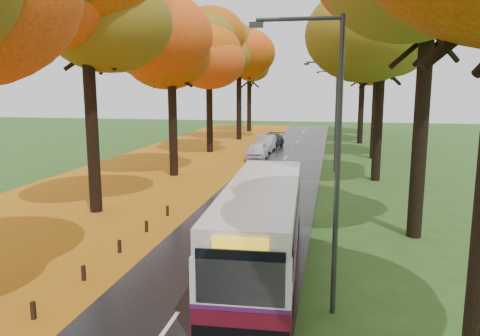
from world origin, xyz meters
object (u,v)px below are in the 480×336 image
(car_silver, at_px, (266,143))
(car_dark, at_px, (271,140))
(bus, at_px, (262,223))
(streetlamp_far, at_px, (334,99))
(car_white, at_px, (257,151))
(streetlamp_near, at_px, (329,144))
(streetlamp_mid, at_px, (333,107))

(car_silver, xyz_separation_m, car_dark, (0.12, 2.87, -0.06))
(bus, xyz_separation_m, car_silver, (-4.08, 28.96, -0.73))
(streetlamp_far, xyz_separation_m, car_white, (-6.30, -17.19, -3.95))
(streetlamp_far, bearing_deg, bus, -93.11)
(streetlamp_near, bearing_deg, car_dark, 100.02)
(car_dark, bearing_deg, streetlamp_mid, -56.20)
(car_silver, bearing_deg, streetlamp_near, -77.83)
(streetlamp_near, height_order, streetlamp_mid, same)
(car_white, relative_size, car_silver, 0.93)
(streetlamp_near, xyz_separation_m, car_dark, (-6.18, 34.97, -3.98))
(streetlamp_near, relative_size, streetlamp_mid, 1.00)
(streetlamp_mid, distance_m, bus, 19.26)
(car_silver, bearing_deg, streetlamp_mid, -56.98)
(streetlamp_far, relative_size, car_dark, 1.69)
(streetlamp_far, bearing_deg, car_silver, -117.88)
(streetlamp_far, relative_size, bus, 0.73)
(streetlamp_far, bearing_deg, streetlamp_near, -90.00)
(car_silver, height_order, car_dark, car_silver)
(bus, bearing_deg, car_silver, 94.94)
(car_white, distance_m, car_silver, 5.29)
(streetlamp_near, bearing_deg, bus, 125.27)
(car_silver, bearing_deg, car_white, -88.93)
(bus, xyz_separation_m, car_white, (-4.08, 23.67, -0.76))
(bus, bearing_deg, car_white, 96.70)
(streetlamp_mid, xyz_separation_m, car_silver, (-6.30, 10.10, -3.92))
(bus, distance_m, car_dark, 32.09)
(streetlamp_far, distance_m, car_silver, 14.02)
(streetlamp_far, relative_size, car_white, 1.88)
(streetlamp_near, bearing_deg, streetlamp_mid, 90.00)
(streetlamp_mid, relative_size, streetlamp_far, 1.00)
(streetlamp_mid, relative_size, car_silver, 1.75)
(streetlamp_near, relative_size, car_white, 1.88)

